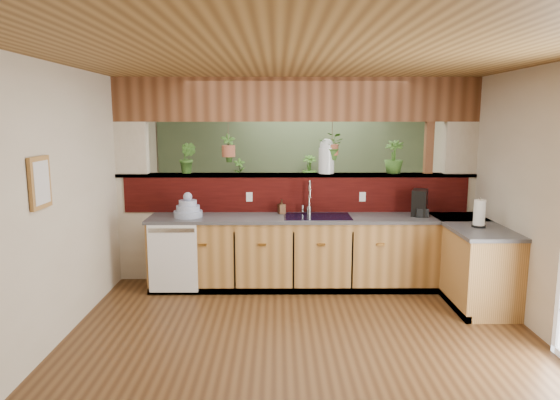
{
  "coord_description": "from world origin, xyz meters",
  "views": [
    {
      "loc": [
        -0.24,
        -5.04,
        2.1
      ],
      "look_at": [
        -0.21,
        0.7,
        1.15
      ],
      "focal_mm": 32.0,
      "sensor_mm": 36.0,
      "label": 1
    }
  ],
  "objects_px": {
    "soap_dispenser": "(282,207)",
    "dish_stack": "(188,209)",
    "glass_jar": "(326,156)",
    "shelving_console": "(277,213)",
    "coffee_maker": "(420,204)",
    "paper_towel": "(479,214)",
    "faucet": "(309,196)"
  },
  "relations": [
    {
      "from": "glass_jar",
      "to": "shelving_console",
      "type": "height_order",
      "value": "glass_jar"
    },
    {
      "from": "dish_stack",
      "to": "paper_towel",
      "type": "distance_m",
      "value": 3.38
    },
    {
      "from": "dish_stack",
      "to": "soap_dispenser",
      "type": "relative_size",
      "value": 1.9
    },
    {
      "from": "dish_stack",
      "to": "coffee_maker",
      "type": "xyz_separation_m",
      "value": [
        2.85,
        0.07,
        0.05
      ]
    },
    {
      "from": "paper_towel",
      "to": "dish_stack",
      "type": "bearing_deg",
      "value": 170.03
    },
    {
      "from": "soap_dispenser",
      "to": "paper_towel",
      "type": "distance_m",
      "value": 2.32
    },
    {
      "from": "faucet",
      "to": "coffee_maker",
      "type": "distance_m",
      "value": 1.37
    },
    {
      "from": "soap_dispenser",
      "to": "dish_stack",
      "type": "bearing_deg",
      "value": -170.1
    },
    {
      "from": "coffee_maker",
      "to": "paper_towel",
      "type": "bearing_deg",
      "value": -32.82
    },
    {
      "from": "faucet",
      "to": "shelving_console",
      "type": "distance_m",
      "value": 2.24
    },
    {
      "from": "coffee_maker",
      "to": "shelving_console",
      "type": "bearing_deg",
      "value": 149.39
    },
    {
      "from": "coffee_maker",
      "to": "faucet",
      "type": "bearing_deg",
      "value": -163.88
    },
    {
      "from": "soap_dispenser",
      "to": "shelving_console",
      "type": "xyz_separation_m",
      "value": [
        -0.06,
        2.1,
        -0.49
      ]
    },
    {
      "from": "dish_stack",
      "to": "shelving_console",
      "type": "height_order",
      "value": "dish_stack"
    },
    {
      "from": "paper_towel",
      "to": "glass_jar",
      "type": "xyz_separation_m",
      "value": [
        -1.61,
        0.98,
        0.57
      ]
    },
    {
      "from": "coffee_maker",
      "to": "shelving_console",
      "type": "relative_size",
      "value": 0.19
    },
    {
      "from": "glass_jar",
      "to": "shelving_console",
      "type": "bearing_deg",
      "value": 108.54
    },
    {
      "from": "glass_jar",
      "to": "shelving_console",
      "type": "xyz_separation_m",
      "value": [
        -0.64,
        1.9,
        -1.11
      ]
    },
    {
      "from": "soap_dispenser",
      "to": "shelving_console",
      "type": "relative_size",
      "value": 0.11
    },
    {
      "from": "faucet",
      "to": "glass_jar",
      "type": "bearing_deg",
      "value": 42.93
    },
    {
      "from": "dish_stack",
      "to": "shelving_console",
      "type": "bearing_deg",
      "value": 64.73
    },
    {
      "from": "faucet",
      "to": "coffee_maker",
      "type": "relative_size",
      "value": 1.33
    },
    {
      "from": "glass_jar",
      "to": "shelving_console",
      "type": "distance_m",
      "value": 2.29
    },
    {
      "from": "faucet",
      "to": "dish_stack",
      "type": "relative_size",
      "value": 1.23
    },
    {
      "from": "dish_stack",
      "to": "paper_towel",
      "type": "relative_size",
      "value": 1.08
    },
    {
      "from": "coffee_maker",
      "to": "shelving_console",
      "type": "height_order",
      "value": "coffee_maker"
    },
    {
      "from": "dish_stack",
      "to": "paper_towel",
      "type": "xyz_separation_m",
      "value": [
        3.33,
        -0.59,
        0.05
      ]
    },
    {
      "from": "faucet",
      "to": "shelving_console",
      "type": "relative_size",
      "value": 0.26
    },
    {
      "from": "glass_jar",
      "to": "coffee_maker",
      "type": "bearing_deg",
      "value": -16.36
    },
    {
      "from": "faucet",
      "to": "glass_jar",
      "type": "distance_m",
      "value": 0.58
    },
    {
      "from": "dish_stack",
      "to": "shelving_console",
      "type": "distance_m",
      "value": 2.59
    },
    {
      "from": "coffee_maker",
      "to": "glass_jar",
      "type": "xyz_separation_m",
      "value": [
        -1.13,
        0.33,
        0.56
      ]
    }
  ]
}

